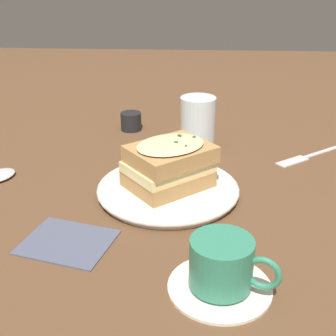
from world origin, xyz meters
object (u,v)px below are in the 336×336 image
condiment_pot (131,121)px  napkin (68,241)px  dinner_plate (168,190)px  teacup_with_saucer (222,268)px  sandwich (169,165)px  fork (305,157)px  water_glass (198,124)px

condiment_pot → napkin: bearing=-94.0°
dinner_plate → teacup_with_saucer: 0.24m
sandwich → fork: sandwich is taller
sandwich → water_glass: water_glass is taller
dinner_plate → sandwich: size_ratio=1.44×
dinner_plate → napkin: dinner_plate is taller
sandwich → fork: size_ratio=1.05×
dinner_plate → teacup_with_saucer: teacup_with_saucer is taller
teacup_with_saucer → fork: teacup_with_saucer is taller
condiment_pot → teacup_with_saucer: bearing=-71.8°
teacup_with_saucer → napkin: size_ratio=1.09×
dinner_plate → water_glass: (0.05, 0.19, 0.04)m
fork → condiment_pot: (-0.35, 0.13, 0.02)m
sandwich → napkin: 0.20m
dinner_plate → sandwich: bearing=15.5°
sandwich → condiment_pot: bearing=108.5°
napkin → fork: bearing=38.8°
napkin → condiment_pot: condiment_pot is taller
sandwich → fork: bearing=33.0°
teacup_with_saucer → dinner_plate: bearing=128.7°
teacup_with_saucer → water_glass: (-0.03, 0.42, 0.02)m
dinner_plate → teacup_with_saucer: bearing=-71.8°
sandwich → teacup_with_saucer: sandwich is taller
dinner_plate → fork: (0.25, 0.16, -0.01)m
sandwich → teacup_with_saucer: bearing=-72.2°
water_glass → condiment_pot: size_ratio=2.36×
sandwich → water_glass: (0.05, 0.19, -0.00)m
teacup_with_saucer → sandwich: bearing=128.3°
dinner_plate → water_glass: water_glass is taller
water_glass → napkin: (-0.17, -0.34, -0.05)m
fork → water_glass: bearing=44.8°
sandwich → water_glass: size_ratio=1.50×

